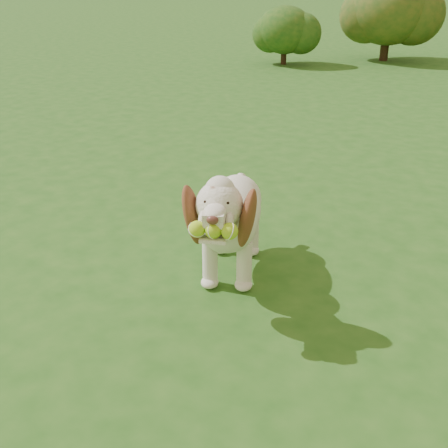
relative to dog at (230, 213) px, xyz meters
The scene contains 4 objects.
ground 0.84m from the dog, 123.95° to the left, with size 80.00×80.00×0.00m, color #204F16.
dog is the anchor object (origin of this frame).
shrub_a 9.02m from the dog, 114.75° to the left, with size 1.15×1.15×1.19m.
shrub_b 10.09m from the dog, 102.27° to the left, with size 1.75×1.75×1.82m.
Camera 1 is at (2.17, -3.44, 1.96)m, focal length 45.00 mm.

